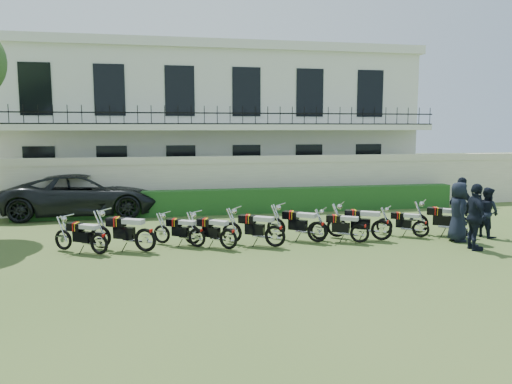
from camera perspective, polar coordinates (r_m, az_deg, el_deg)
ground at (r=13.39m, az=0.14°, el=-7.70°), size 100.00×100.00×0.00m
perimeter_wall at (r=20.96m, az=-4.16°, el=1.01°), size 30.00×0.35×2.30m
hedge at (r=20.41m, az=-1.08°, el=-1.04°), size 18.00×0.60×1.00m
building at (r=26.76m, az=-5.80°, el=7.81°), size 20.40×9.60×7.40m
motorcycle_0 at (r=14.37m, az=-17.50°, el=-5.09°), size 1.60×1.11×1.01m
motorcycle_1 at (r=14.29m, az=-12.54°, el=-4.73°), size 1.91×1.10×1.15m
motorcycle_2 at (r=14.64m, az=-6.77°, el=-4.67°), size 1.51×1.05×0.96m
motorcycle_3 at (r=14.29m, az=-3.17°, el=-4.82°), size 1.48×1.26×1.01m
motorcycle_4 at (r=14.53m, az=2.21°, el=-4.45°), size 1.75×1.18×1.10m
motorcycle_5 at (r=15.22m, az=7.02°, el=-3.96°), size 1.63×1.34×1.10m
motorcycle_6 at (r=15.38m, az=11.78°, el=-4.13°), size 1.60×1.03×0.99m
motorcycle_7 at (r=15.84m, az=14.17°, el=-3.67°), size 1.79×1.14×1.11m
motorcycle_8 at (r=16.67m, az=18.33°, el=-3.59°), size 1.38×1.10×0.92m
motorcycle_9 at (r=17.20m, az=22.64°, el=-3.18°), size 1.67×1.27×1.10m
suv at (r=20.96m, az=-19.00°, el=-0.29°), size 6.04×2.80×1.68m
officer_2 at (r=15.52m, az=23.77°, el=-2.63°), size 0.64×1.18×1.92m
officer_3 at (r=16.54m, az=22.10°, el=-2.10°), size 0.82×1.03×1.84m
officer_4 at (r=17.53m, az=24.89°, el=-2.12°), size 0.73×0.87×1.61m
officer_5 at (r=17.99m, az=22.37°, el=-1.36°), size 0.52×1.11×1.85m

